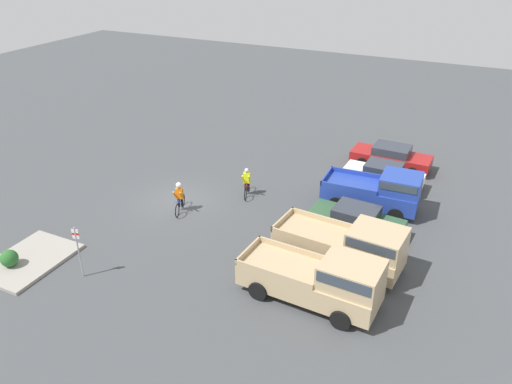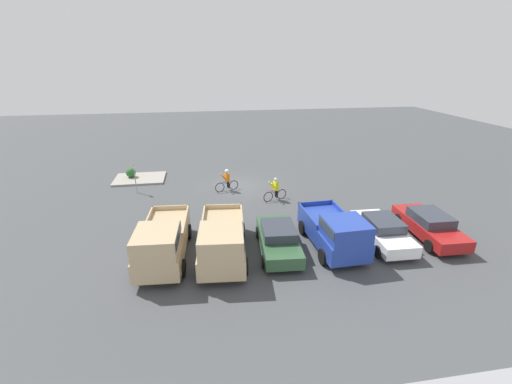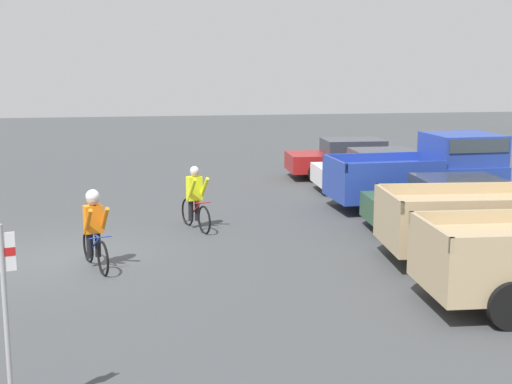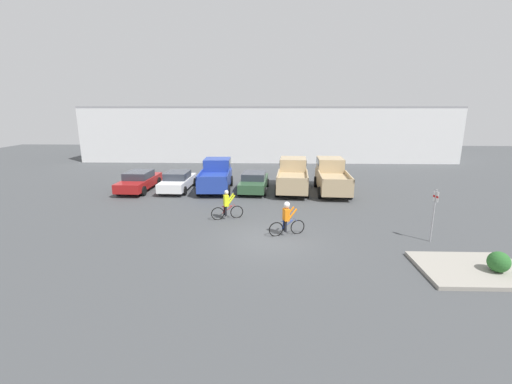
% 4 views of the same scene
% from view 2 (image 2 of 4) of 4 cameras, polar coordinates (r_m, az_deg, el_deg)
% --- Properties ---
extents(ground_plane, '(80.00, 80.00, 0.00)m').
position_cam_2_polar(ground_plane, '(26.07, -3.10, 0.90)').
color(ground_plane, '#424447').
extents(sedan_0, '(2.11, 4.82, 1.41)m').
position_cam_2_polar(sedan_0, '(20.85, 26.90, -4.88)').
color(sedan_0, maroon).
rests_on(sedan_0, ground_plane).
extents(sedan_1, '(2.03, 4.50, 1.37)m').
position_cam_2_polar(sedan_1, '(19.29, 20.30, -5.99)').
color(sedan_1, white).
rests_on(sedan_1, ground_plane).
extents(pickup_truck_0, '(2.43, 4.98, 2.14)m').
position_cam_2_polar(pickup_truck_0, '(17.61, 13.12, -6.34)').
color(pickup_truck_0, '#233D9E').
rests_on(pickup_truck_0, ground_plane).
extents(sedan_2, '(2.20, 4.64, 1.37)m').
position_cam_2_polar(sedan_2, '(17.38, 3.73, -7.70)').
color(sedan_2, '#2D5133').
rests_on(sedan_2, ground_plane).
extents(pickup_truck_1, '(2.66, 5.71, 2.19)m').
position_cam_2_polar(pickup_truck_1, '(16.38, -5.69, -7.94)').
color(pickup_truck_1, tan).
rests_on(pickup_truck_1, ground_plane).
extents(pickup_truck_2, '(2.47, 5.66, 2.25)m').
position_cam_2_polar(pickup_truck_2, '(16.74, -15.40, -7.91)').
color(pickup_truck_2, tan).
rests_on(pickup_truck_2, ground_plane).
extents(cyclist_0, '(1.75, 0.67, 1.67)m').
position_cam_2_polar(cyclist_0, '(25.06, -4.88, 2.10)').
color(cyclist_0, black).
rests_on(cyclist_0, ground_plane).
extents(cyclist_1, '(1.72, 0.66, 1.64)m').
position_cam_2_polar(cyclist_1, '(23.33, 3.25, 0.47)').
color(cyclist_1, black).
rests_on(cyclist_1, ground_plane).
extents(fire_lane_sign, '(0.10, 0.30, 2.44)m').
position_cam_2_polar(fire_lane_sign, '(25.87, -19.60, 2.94)').
color(fire_lane_sign, '#9E9EA3').
rests_on(fire_lane_sign, ground_plane).
extents(curb_island, '(3.90, 2.88, 0.15)m').
position_cam_2_polar(curb_island, '(29.08, -18.78, 2.11)').
color(curb_island, gray).
rests_on(curb_island, ground_plane).
extents(shrub, '(0.76, 0.76, 0.76)m').
position_cam_2_polar(shrub, '(29.33, -20.14, 3.04)').
color(shrub, '#286028').
rests_on(shrub, curb_island).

